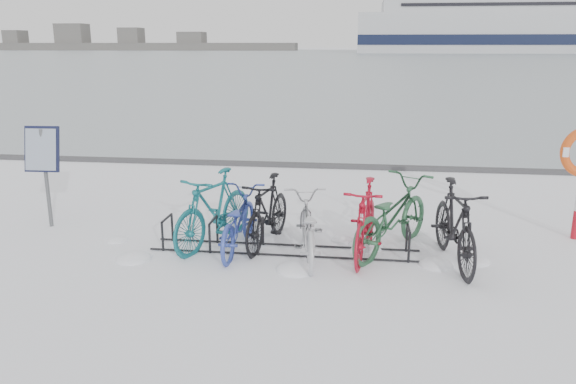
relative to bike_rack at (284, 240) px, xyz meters
name	(u,v)px	position (x,y,z in m)	size (l,w,h in m)	color
ground	(284,251)	(0.00, 0.00, -0.18)	(900.00, 900.00, 0.00)	white
ice_sheet	(359,55)	(0.00, 155.00, -0.17)	(400.00, 298.00, 0.02)	#9EAAB3
quay_edge	(316,166)	(0.00, 5.90, -0.13)	(400.00, 0.25, 0.10)	#3F3F42
bike_rack	(284,240)	(0.00, 0.00, 0.00)	(4.00, 0.48, 0.46)	black
info_board	(43,155)	(-4.08, 0.64, 1.05)	(0.58, 0.25, 1.70)	#595B5E
shoreline	(108,44)	(-122.02, 260.00, 2.61)	(180.00, 12.00, 9.50)	#4B4B4B
bike_0	(214,207)	(-1.11, 0.19, 0.41)	(0.55, 1.96, 1.18)	#156169
bike_1	(238,219)	(-0.71, 0.02, 0.29)	(0.63, 1.80, 0.94)	#3144A0
bike_2	(268,210)	(-0.30, 0.31, 0.36)	(0.51, 1.81, 1.09)	black
bike_3	(307,225)	(0.35, -0.16, 0.29)	(0.63, 1.80, 0.94)	#B3B5BA
bike_4	(366,218)	(1.18, 0.01, 0.38)	(0.53, 1.88, 1.13)	#AB0F24
bike_5	(391,214)	(1.56, 0.27, 0.38)	(0.75, 2.14, 1.12)	#2A5A3A
bike_6	(455,222)	(2.41, -0.13, 0.41)	(0.56, 1.98, 1.19)	black
snow_drifts	(317,257)	(0.50, -0.20, -0.18)	(5.79, 1.75, 0.19)	white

